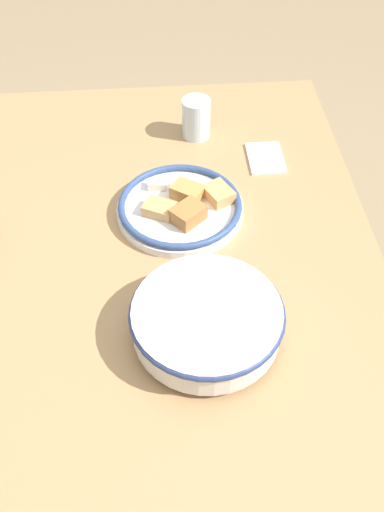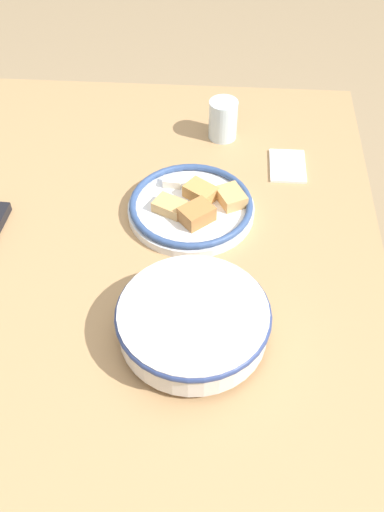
# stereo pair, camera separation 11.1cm
# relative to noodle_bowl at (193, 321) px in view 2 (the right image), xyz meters

# --- Properties ---
(ground_plane) EXTENTS (8.00, 8.00, 0.00)m
(ground_plane) POSITION_rel_noodle_bowl_xyz_m (0.11, 0.14, -0.75)
(ground_plane) COLOR #9E8460
(dining_table) EXTENTS (1.39, 0.99, 0.71)m
(dining_table) POSITION_rel_noodle_bowl_xyz_m (0.11, 0.14, -0.12)
(dining_table) COLOR tan
(dining_table) RESTS_ON ground_plane
(noodle_bowl) EXTENTS (0.26, 0.26, 0.07)m
(noodle_bowl) POSITION_rel_noodle_bowl_xyz_m (0.00, 0.00, 0.00)
(noodle_bowl) COLOR silver
(noodle_bowl) RESTS_ON dining_table
(food_plate) EXTENTS (0.26, 0.26, 0.05)m
(food_plate) POSITION_rel_noodle_bowl_xyz_m (0.31, 0.02, -0.02)
(food_plate) COLOR white
(food_plate) RESTS_ON dining_table
(drinking_glass) EXTENTS (0.07, 0.07, 0.09)m
(drinking_glass) POSITION_rel_noodle_bowl_xyz_m (0.58, -0.03, 0.00)
(drinking_glass) COLOR silver
(drinking_glass) RESTS_ON dining_table
(folded_napkin) EXTENTS (0.11, 0.08, 0.01)m
(folded_napkin) POSITION_rel_noodle_bowl_xyz_m (0.48, -0.18, -0.04)
(folded_napkin) COLOR white
(folded_napkin) RESTS_ON dining_table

